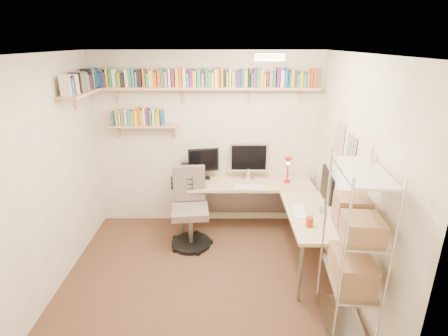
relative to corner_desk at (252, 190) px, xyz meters
The scene contains 6 objects.
ground 1.36m from the corner_desk, 122.95° to the right, with size 3.20×3.20×0.00m, color #4F3021.
room_shell 1.42m from the corner_desk, 122.79° to the right, with size 3.24×3.04×2.52m.
wall_shelves 1.70m from the corner_desk, 162.39° to the left, with size 3.12×1.09×0.80m.
corner_desk is the anchor object (origin of this frame).
office_chair 0.89m from the corner_desk, 169.10° to the right, with size 0.56×0.57×1.06m.
wire_rack 1.92m from the corner_desk, 67.52° to the right, with size 0.43×0.78×1.73m.
Camera 1 is at (0.26, -3.35, 2.61)m, focal length 28.00 mm.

